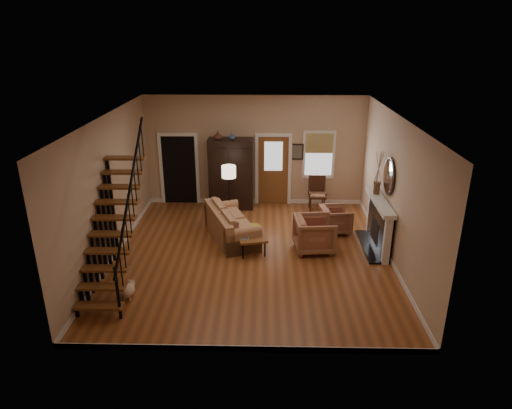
{
  "coord_description": "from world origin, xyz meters",
  "views": [
    {
      "loc": [
        0.33,
        -9.74,
        5.1
      ],
      "look_at": [
        0.1,
        0.4,
        1.15
      ],
      "focal_mm": 32.0,
      "sensor_mm": 36.0,
      "label": 1
    }
  ],
  "objects_px": {
    "side_chair": "(317,194)",
    "armoire": "(231,174)",
    "armchair_right": "(335,220)",
    "floor_lamp": "(229,195)",
    "sofa": "(232,224)",
    "armchair_left": "(314,234)",
    "coffee_table": "(250,240)"
  },
  "relations": [
    {
      "from": "sofa",
      "to": "armchair_right",
      "type": "distance_m",
      "value": 2.76
    },
    {
      "from": "side_chair",
      "to": "armchair_right",
      "type": "bearing_deg",
      "value": -77.89
    },
    {
      "from": "floor_lamp",
      "to": "armchair_left",
      "type": "bearing_deg",
      "value": -35.91
    },
    {
      "from": "sofa",
      "to": "armchair_left",
      "type": "relative_size",
      "value": 2.21
    },
    {
      "from": "armchair_left",
      "to": "armchair_right",
      "type": "bearing_deg",
      "value": -36.5
    },
    {
      "from": "armoire",
      "to": "coffee_table",
      "type": "height_order",
      "value": "armoire"
    },
    {
      "from": "armoire",
      "to": "sofa",
      "type": "distance_m",
      "value": 2.31
    },
    {
      "from": "sofa",
      "to": "armchair_left",
      "type": "height_order",
      "value": "armchair_left"
    },
    {
      "from": "armchair_right",
      "to": "coffee_table",
      "type": "bearing_deg",
      "value": 106.87
    },
    {
      "from": "armchair_left",
      "to": "side_chair",
      "type": "relative_size",
      "value": 0.92
    },
    {
      "from": "armoire",
      "to": "armchair_right",
      "type": "distance_m",
      "value": 3.45
    },
    {
      "from": "armchair_left",
      "to": "armchair_right",
      "type": "distance_m",
      "value": 1.28
    },
    {
      "from": "armoire",
      "to": "floor_lamp",
      "type": "bearing_deg",
      "value": -88.3
    },
    {
      "from": "armchair_right",
      "to": "floor_lamp",
      "type": "relative_size",
      "value": 0.46
    },
    {
      "from": "coffee_table",
      "to": "side_chair",
      "type": "relative_size",
      "value": 1.11
    },
    {
      "from": "floor_lamp",
      "to": "side_chair",
      "type": "relative_size",
      "value": 1.63
    },
    {
      "from": "sofa",
      "to": "floor_lamp",
      "type": "height_order",
      "value": "floor_lamp"
    },
    {
      "from": "side_chair",
      "to": "armoire",
      "type": "bearing_deg",
      "value": 175.52
    },
    {
      "from": "sofa",
      "to": "armchair_right",
      "type": "height_order",
      "value": "sofa"
    },
    {
      "from": "armoire",
      "to": "coffee_table",
      "type": "bearing_deg",
      "value": -76.84
    },
    {
      "from": "armchair_right",
      "to": "side_chair",
      "type": "distance_m",
      "value": 1.6
    },
    {
      "from": "armchair_right",
      "to": "armoire",
      "type": "bearing_deg",
      "value": 50.6
    },
    {
      "from": "sofa",
      "to": "coffee_table",
      "type": "height_order",
      "value": "sofa"
    },
    {
      "from": "armoire",
      "to": "armchair_right",
      "type": "xyz_separation_m",
      "value": [
        2.88,
        -1.75,
        -0.7
      ]
    },
    {
      "from": "armchair_right",
      "to": "floor_lamp",
      "type": "bearing_deg",
      "value": 72.12
    },
    {
      "from": "armchair_left",
      "to": "side_chair",
      "type": "bearing_deg",
      "value": -12.2
    },
    {
      "from": "sofa",
      "to": "side_chair",
      "type": "relative_size",
      "value": 2.05
    },
    {
      "from": "armoire",
      "to": "side_chair",
      "type": "relative_size",
      "value": 2.06
    },
    {
      "from": "coffee_table",
      "to": "armchair_right",
      "type": "bearing_deg",
      "value": 24.97
    },
    {
      "from": "armchair_right",
      "to": "side_chair",
      "type": "xyz_separation_m",
      "value": [
        -0.33,
        1.55,
        0.16
      ]
    },
    {
      "from": "sofa",
      "to": "floor_lamp",
      "type": "relative_size",
      "value": 1.25
    },
    {
      "from": "sofa",
      "to": "side_chair",
      "type": "xyz_separation_m",
      "value": [
        2.39,
        2.01,
        0.12
      ]
    }
  ]
}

